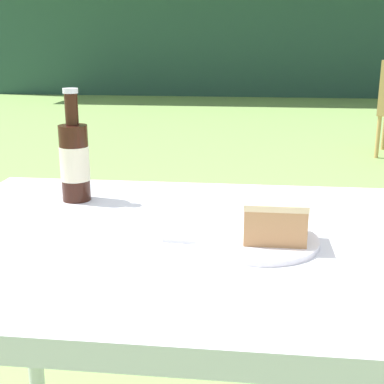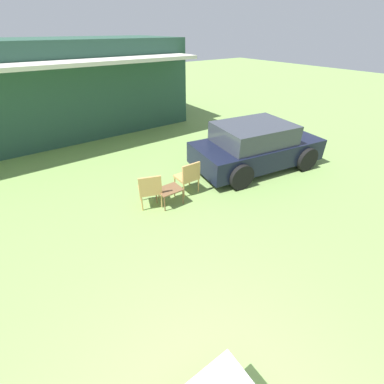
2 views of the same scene
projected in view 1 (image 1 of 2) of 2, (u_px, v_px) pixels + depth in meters
cabin_building at (276, 7)px, 11.44m from camera, size 11.15×5.28×3.39m
patio_table at (186, 273)px, 0.95m from camera, size 0.97×0.70×0.74m
cake_on_plate at (268, 227)px, 0.89m from camera, size 0.20×0.20×0.08m
cola_bottle_near at (75, 160)px, 1.11m from camera, size 0.06×0.06×0.23m
fork at (221, 244)px, 0.89m from camera, size 0.20×0.03×0.01m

